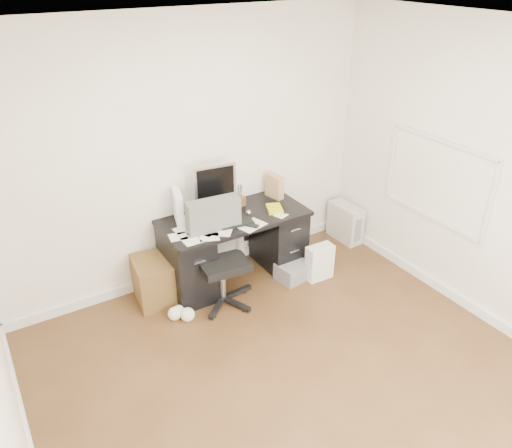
{
  "coord_description": "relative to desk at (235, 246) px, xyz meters",
  "views": [
    {
      "loc": [
        -1.85,
        -2.29,
        3.1
      ],
      "look_at": [
        0.28,
        1.2,
        0.87
      ],
      "focal_mm": 35.0,
      "sensor_mm": 36.0,
      "label": 1
    }
  ],
  "objects": [
    {
      "name": "travel_mug",
      "position": [
        -0.49,
        -0.09,
        0.45
      ],
      "size": [
        0.09,
        0.09,
        0.19
      ],
      "primitive_type": "cylinder",
      "rotation": [
        0.0,
        0.0,
        -0.02
      ],
      "color": "#163C97",
      "rests_on": "desk"
    },
    {
      "name": "office_chair",
      "position": [
        -0.31,
        -0.31,
        0.13
      ],
      "size": [
        0.66,
        0.66,
        1.06
      ],
      "primitive_type": null,
      "rotation": [
        0.0,
        0.0,
        -0.1
      ],
      "color": "#4F524F",
      "rests_on": "ground"
    },
    {
      "name": "desk",
      "position": [
        0.0,
        0.0,
        0.0
      ],
      "size": [
        1.5,
        0.7,
        0.75
      ],
      "color": "black",
      "rests_on": "ground"
    },
    {
      "name": "white_binder",
      "position": [
        -0.53,
        0.17,
        0.52
      ],
      "size": [
        0.21,
        0.32,
        0.34
      ],
      "primitive_type": "cube",
      "rotation": [
        0.0,
        0.0,
        -0.27
      ],
      "color": "white",
      "rests_on": "desk"
    },
    {
      "name": "room_shell",
      "position": [
        -0.27,
        -1.62,
        1.26
      ],
      "size": [
        4.02,
        4.02,
        2.71
      ],
      "color": "beige",
      "rests_on": "ground"
    },
    {
      "name": "keyboard",
      "position": [
        -0.13,
        -0.15,
        0.36
      ],
      "size": [
        0.49,
        0.24,
        0.03
      ],
      "primitive_type": "cube",
      "rotation": [
        0.0,
        0.0,
        -0.17
      ],
      "color": "black",
      "rests_on": "desk"
    },
    {
      "name": "lcd_monitor",
      "position": [
        -0.14,
        0.13,
        0.62
      ],
      "size": [
        0.46,
        0.3,
        0.55
      ],
      "primitive_type": null,
      "rotation": [
        0.0,
        0.0,
        -0.12
      ],
      "color": "#BABABF",
      "rests_on": "desk"
    },
    {
      "name": "yellow_book",
      "position": [
        0.43,
        -0.11,
        0.37
      ],
      "size": [
        0.23,
        0.25,
        0.04
      ],
      "primitive_type": "cube",
      "rotation": [
        0.0,
        0.0,
        -0.39
      ],
      "color": "#CDCF16",
      "rests_on": "desk"
    },
    {
      "name": "computer_mouse",
      "position": [
        0.13,
        -0.06,
        0.38
      ],
      "size": [
        0.06,
        0.06,
        0.06
      ],
      "primitive_type": "sphere",
      "rotation": [
        0.0,
        0.0,
        0.01
      ],
      "color": "#BABABF",
      "rests_on": "desk"
    },
    {
      "name": "paper_remote",
      "position": [
        0.05,
        -0.26,
        0.36
      ],
      "size": [
        0.32,
        0.28,
        0.02
      ],
      "primitive_type": null,
      "rotation": [
        0.0,
        0.0,
        0.28
      ],
      "color": "white",
      "rests_on": "desk"
    },
    {
      "name": "ground",
      "position": [
        -0.3,
        -1.65,
        -0.4
      ],
      "size": [
        4.0,
        4.0,
        0.0
      ],
      "primitive_type": "plane",
      "color": "#462A16",
      "rests_on": "ground"
    },
    {
      "name": "wicker_basket",
      "position": [
        -0.83,
        0.07,
        -0.17
      ],
      "size": [
        0.51,
        0.51,
        0.46
      ],
      "primitive_type": "cube",
      "rotation": [
        0.0,
        0.0,
        -0.12
      ],
      "color": "#462E15",
      "rests_on": "ground"
    },
    {
      "name": "loose_papers",
      "position": [
        -0.2,
        -0.05,
        0.35
      ],
      "size": [
        1.1,
        0.6,
        0.0
      ],
      "primitive_type": null,
      "color": "white",
      "rests_on": "desk"
    },
    {
      "name": "pc_tower",
      "position": [
        1.55,
        0.03,
        -0.17
      ],
      "size": [
        0.21,
        0.45,
        0.45
      ],
      "primitive_type": "cube",
      "rotation": [
        0.0,
        0.0,
        0.03
      ],
      "color": "#B5AFA3",
      "rests_on": "ground"
    },
    {
      "name": "magazine_file",
      "position": [
        0.6,
        0.17,
        0.48
      ],
      "size": [
        0.15,
        0.23,
        0.25
      ],
      "primitive_type": "cube",
      "rotation": [
        0.0,
        0.0,
        0.19
      ],
      "color": "#AB7752",
      "rests_on": "desk"
    },
    {
      "name": "shopping_bag",
      "position": [
        0.76,
        -0.48,
        -0.2
      ],
      "size": [
        0.3,
        0.22,
        0.39
      ],
      "primitive_type": "cube",
      "rotation": [
        0.0,
        0.0,
        -0.03
      ],
      "color": "silver",
      "rests_on": "ground"
    },
    {
      "name": "pen_cup",
      "position": [
        0.18,
        0.17,
        0.47
      ],
      "size": [
        0.12,
        0.12,
        0.23
      ],
      "primitive_type": null,
      "rotation": [
        0.0,
        0.0,
        0.26
      ],
      "color": "#5A3319",
      "rests_on": "desk"
    },
    {
      "name": "desk_printer",
      "position": [
        0.51,
        -0.34,
        -0.3
      ],
      "size": [
        0.36,
        0.31,
        0.19
      ],
      "primitive_type": "cube",
      "rotation": [
        0.0,
        0.0,
        0.15
      ],
      "color": "slate",
      "rests_on": "ground"
    }
  ]
}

